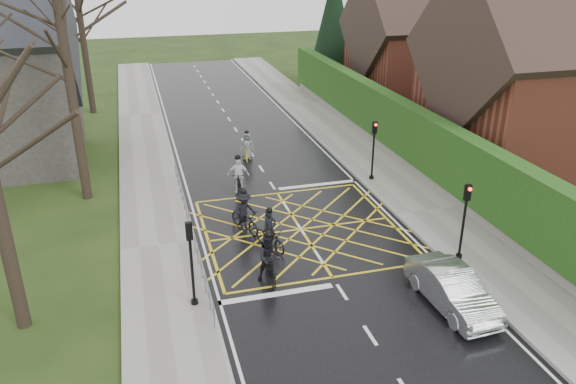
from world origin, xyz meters
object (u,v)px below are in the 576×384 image
cyclist_back (270,262)px  cyclist_mid (244,215)px  cyclist_rear (270,235)px  cyclist_front (239,179)px  car (452,289)px  cyclist_lead (247,149)px

cyclist_back → cyclist_mid: 4.12m
cyclist_rear → cyclist_front: (-0.13, 5.86, 0.15)m
cyclist_rear → car: (4.91, -5.50, 0.09)m
cyclist_mid → cyclist_lead: (1.93, 8.61, -0.10)m
cyclist_rear → cyclist_mid: (-0.66, 1.85, 0.11)m
cyclist_back → cyclist_front: bearing=89.6°
cyclist_lead → car: cyclist_lead is taller
cyclist_rear → cyclist_back: bearing=-127.4°
cyclist_rear → cyclist_mid: bearing=86.5°
cyclist_front → cyclist_back: bearing=-78.6°
cyclist_back → car: cyclist_back is taller
cyclist_back → cyclist_mid: cyclist_back is taller
cyclist_mid → cyclist_lead: 8.83m
car → cyclist_rear: bearing=129.1°
car → cyclist_back: bearing=146.9°
cyclist_mid → cyclist_rear: bearing=-92.7°
cyclist_rear → cyclist_back: size_ratio=0.98×
cyclist_lead → cyclist_rear: bearing=-82.2°
cyclist_back → cyclist_lead: cyclist_back is taller
cyclist_back → cyclist_rear: bearing=78.4°
cyclist_mid → car: size_ratio=0.51×
cyclist_mid → cyclist_front: 4.04m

